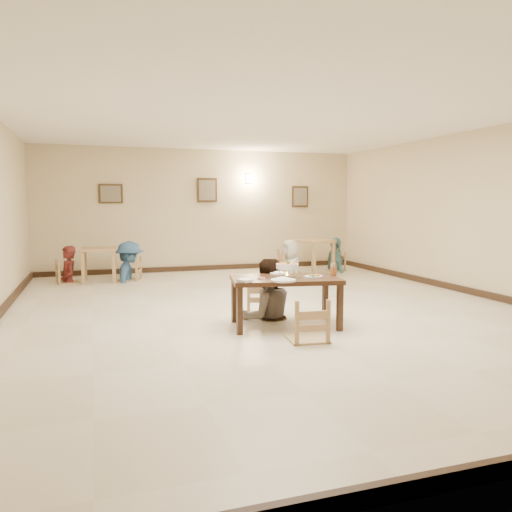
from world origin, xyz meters
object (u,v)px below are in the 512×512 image
object	(u,v)px
chair_far	(262,284)
bg_chair_rl	(290,251)
main_table	(285,283)
bg_chair_ll	(68,260)
chair_near	(307,300)
main_diner	(267,259)
bg_diner_c	(291,240)
bg_diner_b	(129,241)
bg_diner_d	(336,237)
drink_glass	(333,270)
bg_chair_lr	(129,259)
bg_chair_rr	(336,253)
bg_table_right	(314,246)
curry_warmer	(287,266)
bg_table_left	(99,254)
bg_diner_a	(67,246)

from	to	relation	value
chair_far	bg_chair_rl	bearing A→B (deg)	78.20
main_table	bg_chair_ll	distance (m)	5.76
chair_near	main_diner	xyz separation A→B (m)	(-0.07, 1.31, 0.37)
chair_near	bg_diner_c	world-z (taller)	bg_diner_c
bg_diner_b	bg_diner_d	bearing A→B (deg)	-78.03
drink_glass	bg_chair_lr	world-z (taller)	bg_chair_lr
bg_chair_rr	bg_diner_d	xyz separation A→B (m)	(0.00, -0.00, 0.39)
chair_far	bg_chair_rl	world-z (taller)	bg_chair_rl
drink_glass	bg_chair_ll	distance (m)	6.19
chair_far	bg_chair_ll	xyz separation A→B (m)	(-2.88, 4.22, -0.01)
bg_chair_rr	chair_far	bearing A→B (deg)	-32.10
bg_table_right	bg_chair_rl	size ratio (longest dim) A/B	0.95
bg_table_right	bg_chair_rr	distance (m)	0.67
bg_chair_lr	bg_diner_c	bearing A→B (deg)	107.99
chair_far	chair_near	world-z (taller)	chair_near
bg_chair_rr	bg_diner_b	world-z (taller)	bg_diner_b
curry_warmer	bg_chair_lr	world-z (taller)	bg_chair_lr
chair_near	bg_chair_lr	bearing A→B (deg)	-66.12
chair_near	bg_chair_rl	xyz separation A→B (m)	(2.02, 5.53, 0.04)
main_table	bg_table_right	distance (m)	5.53
main_table	bg_diner_b	xyz separation A→B (m)	(-1.72, 4.89, 0.26)
bg_table_left	bg_chair_ll	size ratio (longest dim) A/B	0.81
bg_chair_rr	bg_table_right	bearing A→B (deg)	-76.99
bg_table_right	bg_diner_d	xyz separation A→B (m)	(0.63, 0.07, 0.18)
bg_diner_b	main_diner	bearing A→B (deg)	-147.24
bg_chair_ll	bg_diner_a	distance (m)	0.31
bg_chair_rl	bg_diner_d	size ratio (longest dim) A/B	0.64
bg_diner_b	drink_glass	bearing A→B (deg)	-142.13
main_diner	bg_diner_b	xyz separation A→B (m)	(-1.66, 4.31, -0.01)
chair_far	curry_warmer	size ratio (longest dim) A/B	2.93
main_diner	bg_diner_b	distance (m)	4.62
bg_chair_lr	bg_diner_d	bearing A→B (deg)	109.56
bg_table_left	bg_table_right	bearing A→B (deg)	-0.26
main_diner	bg_diner_a	world-z (taller)	main_diner
main_table	bg_chair_lr	xyz separation A→B (m)	(-1.72, 4.89, -0.13)
main_table	bg_chair_lr	world-z (taller)	bg_chair_lr
bg_diner_b	chair_far	bearing A→B (deg)	-147.07
chair_far	bg_chair_ll	world-z (taller)	chair_far
bg_chair_rl	bg_diner_b	size ratio (longest dim) A/B	0.63
chair_near	bg_chair_rr	xyz separation A→B (m)	(3.28, 5.64, -0.05)
chair_near	drink_glass	distance (m)	1.01
main_diner	bg_diner_c	bearing A→B (deg)	-116.42
main_table	bg_diner_b	size ratio (longest dim) A/B	0.91
bg_diner_d	curry_warmer	bearing A→B (deg)	154.48
curry_warmer	bg_diner_a	xyz separation A→B (m)	(-2.98, 4.97, -0.05)
bg_chair_lr	bg_diner_c	distance (m)	3.77
chair_near	bg_table_right	distance (m)	6.17
bg_chair_lr	bg_chair_rl	size ratio (longest dim) A/B	0.88
chair_far	bg_chair_rr	distance (m)	5.40
chair_far	bg_chair_lr	world-z (taller)	chair_far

